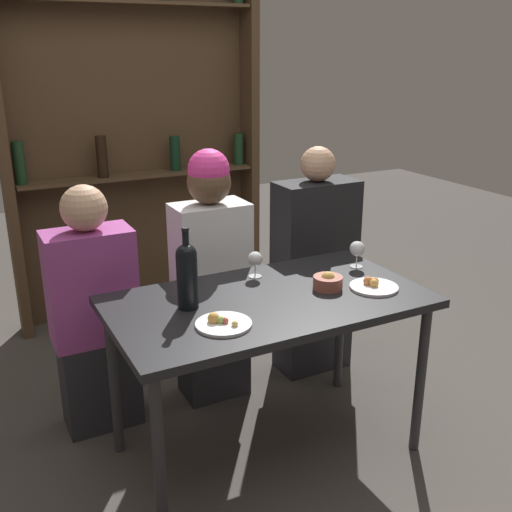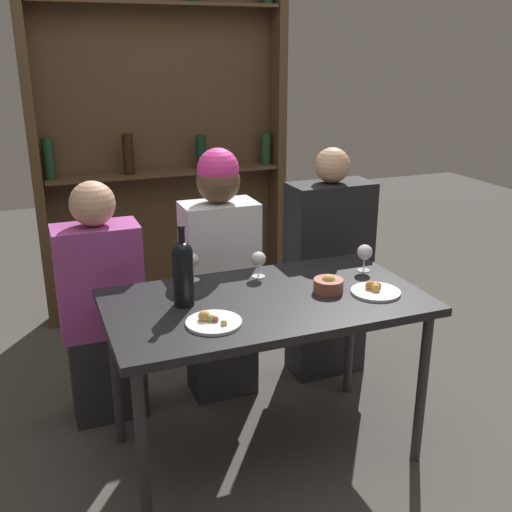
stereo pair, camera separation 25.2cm
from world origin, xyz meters
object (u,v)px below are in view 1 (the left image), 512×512
at_px(seated_person_left, 94,318).
at_px(food_plate_1, 222,323).
at_px(seated_person_right, 314,270).
at_px(food_plate_0, 373,286).
at_px(seated_person_center, 211,279).
at_px(wine_glass_1, 357,249).
at_px(wine_glass_2, 189,264).
at_px(snack_bowl, 328,282).
at_px(wine_glass_0, 255,260).
at_px(wine_bottle, 187,273).

bearing_deg(seated_person_left, food_plate_1, -65.37).
bearing_deg(seated_person_right, food_plate_0, -101.66).
xyz_separation_m(seated_person_center, seated_person_right, (0.61, 0.00, -0.05)).
relative_size(wine_glass_1, seated_person_center, 0.10).
bearing_deg(food_plate_1, wine_glass_2, 83.51).
distance_m(food_plate_0, snack_bowl, 0.20).
xyz_separation_m(wine_glass_0, seated_person_left, (-0.67, 0.32, -0.27)).
bearing_deg(seated_person_left, seated_person_right, -0.00).
bearing_deg(seated_person_right, wine_bottle, -151.64).
relative_size(snack_bowl, seated_person_left, 0.11).
xyz_separation_m(food_plate_0, food_plate_1, (-0.73, -0.04, -0.00)).
bearing_deg(food_plate_0, seated_person_left, 147.45).
relative_size(snack_bowl, seated_person_center, 0.10).
distance_m(wine_glass_2, food_plate_1, 0.47).
distance_m(wine_bottle, wine_glass_2, 0.27).
height_order(wine_glass_0, seated_person_center, seated_person_center).
bearing_deg(snack_bowl, wine_glass_1, 31.03).
relative_size(food_plate_1, seated_person_right, 0.17).
bearing_deg(seated_person_left, snack_bowl, -33.78).
distance_m(wine_bottle, snack_bowl, 0.62).
relative_size(food_plate_0, seated_person_center, 0.16).
bearing_deg(seated_person_left, wine_glass_1, -20.24).
bearing_deg(seated_person_center, food_plate_0, -55.17).
height_order(snack_bowl, seated_person_right, seated_person_right).
bearing_deg(wine_glass_1, seated_person_left, 159.76).
distance_m(wine_glass_2, food_plate_0, 0.80).
bearing_deg(wine_bottle, seated_person_left, 118.83).
distance_m(wine_bottle, seated_person_right, 1.09).
bearing_deg(seated_person_center, food_plate_1, -110.16).
xyz_separation_m(seated_person_left, seated_person_center, (0.59, -0.00, 0.08)).
height_order(wine_glass_1, wine_glass_2, same).
bearing_deg(food_plate_1, seated_person_right, 39.29).
height_order(wine_glass_2, seated_person_center, seated_person_center).
distance_m(wine_bottle, seated_person_left, 0.66).
distance_m(wine_glass_1, snack_bowl, 0.32).
bearing_deg(wine_bottle, seated_person_right, 28.36).
xyz_separation_m(food_plate_0, seated_person_right, (0.14, 0.67, -0.17)).
xyz_separation_m(wine_glass_2, seated_person_center, (0.21, 0.25, -0.20)).
bearing_deg(snack_bowl, wine_glass_2, 146.22).
distance_m(food_plate_1, snack_bowl, 0.57).
xyz_separation_m(wine_glass_0, wine_glass_2, (-0.29, 0.07, 0.01)).
xyz_separation_m(wine_glass_1, food_plate_0, (-0.09, -0.25, -0.08)).
height_order(food_plate_1, seated_person_center, seated_person_center).
xyz_separation_m(wine_bottle, seated_person_left, (-0.27, 0.50, -0.34)).
relative_size(food_plate_1, seated_person_center, 0.16).
bearing_deg(wine_bottle, snack_bowl, -8.51).
relative_size(wine_bottle, wine_glass_2, 2.62).
bearing_deg(seated_person_center, seated_person_left, 180.00).
distance_m(wine_bottle, food_plate_0, 0.81).
bearing_deg(seated_person_center, snack_bowl, -63.62).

